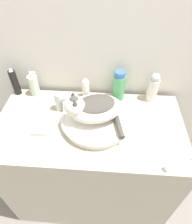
{
  "coord_description": "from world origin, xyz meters",
  "views": [
    {
      "loc": [
        0.09,
        -0.46,
        1.72
      ],
      "look_at": [
        0.04,
        0.29,
        0.97
      ],
      "focal_mm": 32.0,
      "sensor_mm": 36.0,
      "label": 1
    }
  ],
  "objects_px": {
    "cat": "(93,108)",
    "soap_bar": "(40,131)",
    "soap_pump_bottle": "(34,85)",
    "lotion_bottle_white": "(153,87)",
    "deodorant_stick": "(86,88)",
    "hairspray_can_black": "(15,82)",
    "mouthwash_bottle": "(119,86)",
    "faucet": "(61,101)",
    "cream_tube": "(179,162)"
  },
  "relations": [
    {
      "from": "cat",
      "to": "soap_bar",
      "type": "height_order",
      "value": "cat"
    },
    {
      "from": "soap_pump_bottle",
      "to": "lotion_bottle_white",
      "type": "bearing_deg",
      "value": 0.0
    },
    {
      "from": "soap_pump_bottle",
      "to": "deodorant_stick",
      "type": "bearing_deg",
      "value": 0.0
    },
    {
      "from": "cat",
      "to": "hairspray_can_black",
      "type": "distance_m",
      "value": 0.57
    },
    {
      "from": "deodorant_stick",
      "to": "mouthwash_bottle",
      "type": "relative_size",
      "value": 0.69
    },
    {
      "from": "cat",
      "to": "mouthwash_bottle",
      "type": "distance_m",
      "value": 0.28
    },
    {
      "from": "faucet",
      "to": "lotion_bottle_white",
      "type": "bearing_deg",
      "value": 37.55
    },
    {
      "from": "deodorant_stick",
      "to": "soap_pump_bottle",
      "type": "relative_size",
      "value": 0.77
    },
    {
      "from": "hairspray_can_black",
      "to": "lotion_bottle_white",
      "type": "bearing_deg",
      "value": 0.0
    },
    {
      "from": "faucet",
      "to": "cream_tube",
      "type": "distance_m",
      "value": 0.71
    },
    {
      "from": "lotion_bottle_white",
      "to": "soap_bar",
      "type": "bearing_deg",
      "value": -152.98
    },
    {
      "from": "deodorant_stick",
      "to": "cream_tube",
      "type": "xyz_separation_m",
      "value": [
        0.5,
        -0.46,
        -0.05
      ]
    },
    {
      "from": "faucet",
      "to": "soap_pump_bottle",
      "type": "height_order",
      "value": "soap_pump_bottle"
    },
    {
      "from": "hairspray_can_black",
      "to": "deodorant_stick",
      "type": "relative_size",
      "value": 1.43
    },
    {
      "from": "deodorant_stick",
      "to": "hairspray_can_black",
      "type": "bearing_deg",
      "value": 180.0
    },
    {
      "from": "soap_pump_bottle",
      "to": "mouthwash_bottle",
      "type": "distance_m",
      "value": 0.54
    },
    {
      "from": "faucet",
      "to": "soap_bar",
      "type": "distance_m",
      "value": 0.22
    },
    {
      "from": "soap_pump_bottle",
      "to": "soap_bar",
      "type": "xyz_separation_m",
      "value": [
        0.11,
        -0.32,
        -0.06
      ]
    },
    {
      "from": "faucet",
      "to": "mouthwash_bottle",
      "type": "xyz_separation_m",
      "value": [
        0.34,
        0.14,
        0.02
      ]
    },
    {
      "from": "cat",
      "to": "mouthwash_bottle",
      "type": "height_order",
      "value": "cat"
    },
    {
      "from": "soap_pump_bottle",
      "to": "cream_tube",
      "type": "distance_m",
      "value": 0.95
    },
    {
      "from": "soap_bar",
      "to": "hairspray_can_black",
      "type": "bearing_deg",
      "value": 125.9
    },
    {
      "from": "hairspray_can_black",
      "to": "lotion_bottle_white",
      "type": "height_order",
      "value": "same"
    },
    {
      "from": "hairspray_can_black",
      "to": "deodorant_stick",
      "type": "bearing_deg",
      "value": 0.0
    },
    {
      "from": "deodorant_stick",
      "to": "lotion_bottle_white",
      "type": "relative_size",
      "value": 0.7
    },
    {
      "from": "hairspray_can_black",
      "to": "cream_tube",
      "type": "distance_m",
      "value": 1.06
    },
    {
      "from": "hairspray_can_black",
      "to": "soap_pump_bottle",
      "type": "height_order",
      "value": "hairspray_can_black"
    },
    {
      "from": "lotion_bottle_white",
      "to": "soap_bar",
      "type": "height_order",
      "value": "lotion_bottle_white"
    },
    {
      "from": "faucet",
      "to": "hairspray_can_black",
      "type": "height_order",
      "value": "hairspray_can_black"
    },
    {
      "from": "mouthwash_bottle",
      "to": "soap_bar",
      "type": "bearing_deg",
      "value": -142.84
    },
    {
      "from": "cat",
      "to": "soap_bar",
      "type": "distance_m",
      "value": 0.32
    },
    {
      "from": "hairspray_can_black",
      "to": "soap_bar",
      "type": "distance_m",
      "value": 0.41
    },
    {
      "from": "deodorant_stick",
      "to": "mouthwash_bottle",
      "type": "xyz_separation_m",
      "value": [
        0.21,
        0.0,
        0.03
      ]
    },
    {
      "from": "deodorant_stick",
      "to": "mouthwash_bottle",
      "type": "distance_m",
      "value": 0.21
    },
    {
      "from": "faucet",
      "to": "lotion_bottle_white",
      "type": "xyz_separation_m",
      "value": [
        0.55,
        0.14,
        0.02
      ]
    },
    {
      "from": "soap_pump_bottle",
      "to": "cream_tube",
      "type": "relative_size",
      "value": 1.08
    },
    {
      "from": "faucet",
      "to": "deodorant_stick",
      "type": "relative_size",
      "value": 1.14
    },
    {
      "from": "faucet",
      "to": "mouthwash_bottle",
      "type": "distance_m",
      "value": 0.37
    },
    {
      "from": "mouthwash_bottle",
      "to": "lotion_bottle_white",
      "type": "bearing_deg",
      "value": 0.0
    },
    {
      "from": "cat",
      "to": "lotion_bottle_white",
      "type": "xyz_separation_m",
      "value": [
        0.35,
        0.24,
        -0.03
      ]
    },
    {
      "from": "deodorant_stick",
      "to": "soap_bar",
      "type": "relative_size",
      "value": 1.66
    },
    {
      "from": "soap_pump_bottle",
      "to": "faucet",
      "type": "bearing_deg",
      "value": -34.27
    },
    {
      "from": "soap_pump_bottle",
      "to": "soap_bar",
      "type": "relative_size",
      "value": 2.14
    },
    {
      "from": "cat",
      "to": "faucet",
      "type": "distance_m",
      "value": 0.23
    },
    {
      "from": "cat",
      "to": "hairspray_can_black",
      "type": "xyz_separation_m",
      "value": [
        -0.52,
        0.24,
        -0.03
      ]
    },
    {
      "from": "faucet",
      "to": "cat",
      "type": "bearing_deg",
      "value": -3.03
    },
    {
      "from": "soap_bar",
      "to": "deodorant_stick",
      "type": "bearing_deg",
      "value": 55.94
    },
    {
      "from": "cat",
      "to": "hairspray_can_black",
      "type": "bearing_deg",
      "value": -41.17
    },
    {
      "from": "cat",
      "to": "cream_tube",
      "type": "height_order",
      "value": "cat"
    },
    {
      "from": "hairspray_can_black",
      "to": "deodorant_stick",
      "type": "xyz_separation_m",
      "value": [
        0.45,
        0.0,
        -0.02
      ]
    }
  ]
}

